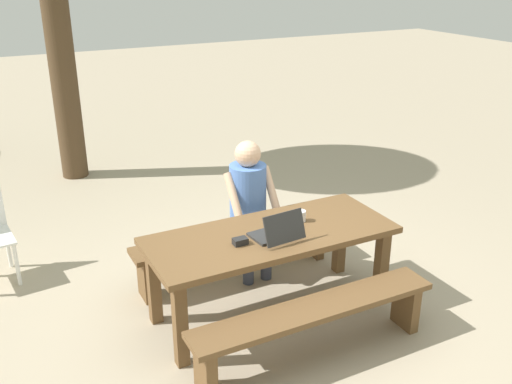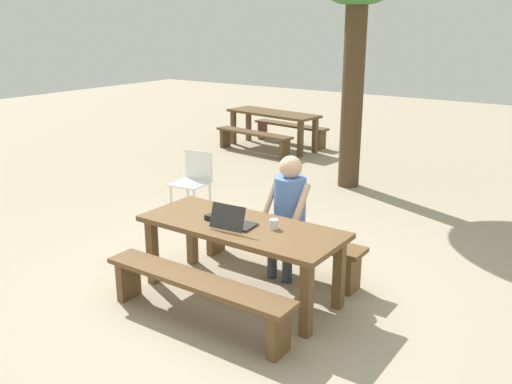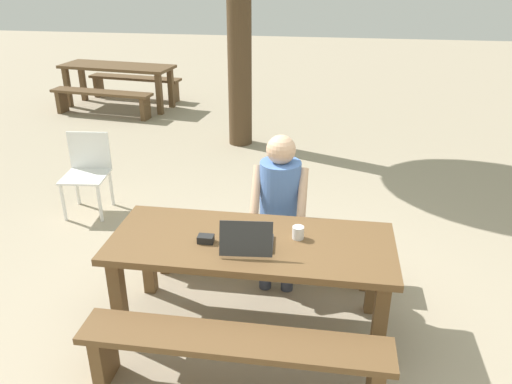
# 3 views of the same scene
# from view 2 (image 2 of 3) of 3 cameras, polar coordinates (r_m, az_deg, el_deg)

# --- Properties ---
(ground_plane) EXTENTS (30.00, 30.00, 0.00)m
(ground_plane) POSITION_cam_2_polar(r_m,az_deg,el_deg) (5.50, -1.47, -10.39)
(ground_plane) COLOR tan
(picnic_table_front) EXTENTS (1.96, 0.80, 0.72)m
(picnic_table_front) POSITION_cam_2_polar(r_m,az_deg,el_deg) (5.24, -1.52, -4.37)
(picnic_table_front) COLOR brown
(picnic_table_front) RESTS_ON ground
(bench_near) EXTENTS (1.89, 0.30, 0.43)m
(bench_near) POSITION_cam_2_polar(r_m,az_deg,el_deg) (4.89, -6.14, -9.83)
(bench_near) COLOR brown
(bench_near) RESTS_ON ground
(bench_far) EXTENTS (1.89, 0.30, 0.43)m
(bench_far) POSITION_cam_2_polar(r_m,az_deg,el_deg) (5.86, 2.34, -5.04)
(bench_far) COLOR brown
(bench_far) RESTS_ON ground
(laptop) EXTENTS (0.37, 0.34, 0.24)m
(laptop) POSITION_cam_2_polar(r_m,az_deg,el_deg) (5.10, -2.38, -3.04)
(laptop) COLOR #2D2D2D
(laptop) RESTS_ON picnic_table_front
(small_pouch) EXTENTS (0.11, 0.07, 0.05)m
(small_pouch) POSITION_cam_2_polar(r_m,az_deg,el_deg) (5.32, -4.62, -2.62)
(small_pouch) COLOR black
(small_pouch) RESTS_ON picnic_table_front
(coffee_mug) EXTENTS (0.08, 0.08, 0.09)m
(coffee_mug) POSITION_cam_2_polar(r_m,az_deg,el_deg) (5.08, 1.83, -3.29)
(coffee_mug) COLOR white
(coffee_mug) RESTS_ON picnic_table_front
(person_seated) EXTENTS (0.43, 0.42, 1.27)m
(person_seated) POSITION_cam_2_polar(r_m,az_deg,el_deg) (5.63, 3.31, -1.50)
(person_seated) COLOR #333847
(person_seated) RESTS_ON ground
(plastic_chair) EXTENTS (0.48, 0.48, 0.83)m
(plastic_chair) POSITION_cam_2_polar(r_m,az_deg,el_deg) (7.70, -6.40, 1.24)
(plastic_chair) COLOR white
(plastic_chair) RESTS_ON ground
(picnic_table_mid) EXTENTS (2.07, 0.93, 0.75)m
(picnic_table_mid) POSITION_cam_2_polar(r_m,az_deg,el_deg) (11.54, 1.74, 7.57)
(picnic_table_mid) COLOR brown
(picnic_table_mid) RESTS_ON ground
(bench_mid_south) EXTENTS (1.83, 0.53, 0.42)m
(bench_mid_south) POSITION_cam_2_polar(r_m,az_deg,el_deg) (11.16, -0.25, 5.64)
(bench_mid_south) COLOR brown
(bench_mid_south) RESTS_ON ground
(bench_mid_north) EXTENTS (1.83, 0.53, 0.42)m
(bench_mid_north) POSITION_cam_2_polar(r_m,az_deg,el_deg) (12.05, 3.56, 6.45)
(bench_mid_north) COLOR brown
(bench_mid_north) RESTS_ON ground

